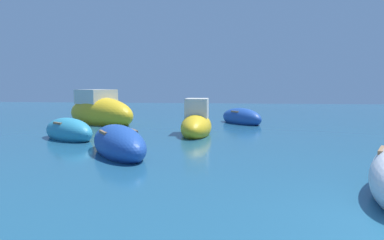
% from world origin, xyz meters
% --- Properties ---
extents(moored_boat_0, '(3.26, 2.83, 1.16)m').
position_xyz_m(moored_boat_0, '(-10.21, 8.34, 0.32)').
color(moored_boat_0, teal).
rests_on(moored_boat_0, ground).
extents(moored_boat_1, '(1.48, 3.78, 1.93)m').
position_xyz_m(moored_boat_1, '(-5.05, 10.53, 0.49)').
color(moored_boat_1, gold).
rests_on(moored_boat_1, ground).
extents(moored_boat_3, '(3.35, 3.98, 1.23)m').
position_xyz_m(moored_boat_3, '(-7.02, 5.51, 0.34)').
color(moored_boat_3, '#1E479E').
rests_on(moored_boat_3, ground).
extents(moored_boat_5, '(3.08, 3.54, 1.19)m').
position_xyz_m(moored_boat_5, '(-2.94, 15.60, 0.33)').
color(moored_boat_5, '#1E479E').
rests_on(moored_boat_5, ground).
extents(moored_boat_7, '(5.94, 5.09, 2.48)m').
position_xyz_m(moored_boat_7, '(-11.38, 14.52, 0.67)').
color(moored_boat_7, gold).
rests_on(moored_boat_7, ground).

